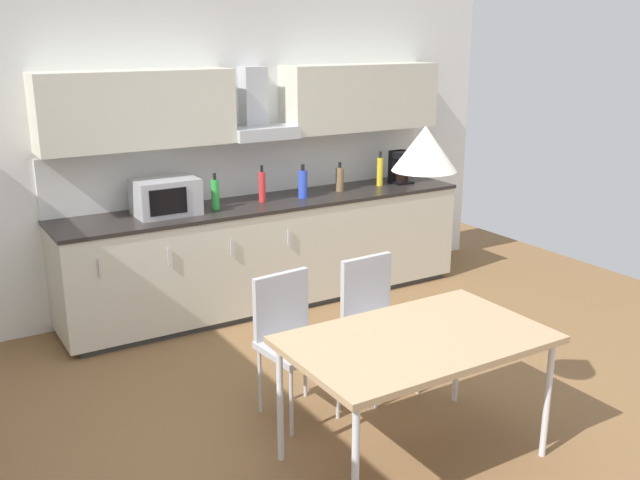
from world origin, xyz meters
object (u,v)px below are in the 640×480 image
object	(u,v)px
bottle_yellow	(380,171)
chair_far_left	(291,331)
coffee_maker	(400,167)
bottle_red	(262,186)
bottle_blue	(303,184)
chair_far_right	(375,310)
bottle_green	(215,194)
pendant_lamp	(425,148)
dining_table	(417,345)
microwave	(166,197)
bottle_brown	(340,179)

from	to	relation	value
bottle_yellow	chair_far_left	xyz separation A→B (m)	(-1.90, -1.72, -0.51)
coffee_maker	chair_far_left	size ratio (longest dim) A/B	0.34
coffee_maker	bottle_red	size ratio (longest dim) A/B	0.98
bottle_blue	chair_far_right	size ratio (longest dim) A/B	0.33
coffee_maker	bottle_green	distance (m)	1.89
bottle_yellow	pendant_lamp	distance (m)	3.05
coffee_maker	dining_table	bearing A→B (deg)	-125.64
microwave	bottle_green	distance (m)	0.39
bottle_brown	bottle_red	distance (m)	0.78
microwave	bottle_blue	distance (m)	1.19
bottle_brown	pendant_lamp	size ratio (longest dim) A/B	0.81
dining_table	chair_far_right	size ratio (longest dim) A/B	1.58
bottle_yellow	chair_far_left	size ratio (longest dim) A/B	0.36
dining_table	bottle_blue	bearing A→B (deg)	73.51
bottle_yellow	dining_table	size ratio (longest dim) A/B	0.23
bottle_brown	bottle_yellow	bearing A→B (deg)	0.73
coffee_maker	bottle_green	bearing A→B (deg)	-177.92
coffee_maker	chair_far_left	world-z (taller)	coffee_maker
bottle_brown	bottle_green	size ratio (longest dim) A/B	0.89
bottle_green	dining_table	distance (m)	2.49
bottle_red	bottle_brown	bearing A→B (deg)	1.16
bottle_yellow	bottle_red	distance (m)	1.22
coffee_maker	dining_table	size ratio (longest dim) A/B	0.22
bottle_yellow	chair_far_left	world-z (taller)	bottle_yellow
pendant_lamp	chair_far_right	bearing A→B (deg)	69.06
bottle_blue	bottle_yellow	bearing A→B (deg)	4.70
coffee_maker	bottle_red	xyz separation A→B (m)	(-1.45, -0.03, -0.02)
bottle_blue	dining_table	distance (m)	2.58
chair_far_left	chair_far_right	xyz separation A→B (m)	(0.62, 0.00, 0.00)
bottle_brown	bottle_green	distance (m)	1.21
microwave	bottle_red	distance (m)	0.83
bottle_green	pendant_lamp	bearing A→B (deg)	-88.41
chair_far_left	chair_far_right	world-z (taller)	same
coffee_maker	bottle_blue	xyz separation A→B (m)	(-1.09, -0.08, -0.03)
chair_far_right	bottle_red	bearing A→B (deg)	88.03
chair_far_right	coffee_maker	bearing A→B (deg)	48.93
microwave	chair_far_left	bearing A→B (deg)	-85.20
microwave	bottle_red	world-z (taller)	bottle_red
microwave	bottle_red	bearing A→B (deg)	-0.40
bottle_yellow	bottle_red	size ratio (longest dim) A/B	1.03
coffee_maker	pendant_lamp	size ratio (longest dim) A/B	0.94
bottle_brown	dining_table	xyz separation A→B (m)	(-1.14, -2.52, -0.34)
coffee_maker	bottle_brown	distance (m)	0.68
chair_far_left	bottle_yellow	bearing A→B (deg)	42.18
microwave	bottle_brown	distance (m)	1.60
coffee_maker	microwave	bearing A→B (deg)	-179.34
coffee_maker	bottle_yellow	size ratio (longest dim) A/B	0.95
bottle_yellow	chair_far_right	size ratio (longest dim) A/B	0.36
bottle_yellow	bottle_brown	bearing A→B (deg)	-179.27
dining_table	microwave	bearing A→B (deg)	100.41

